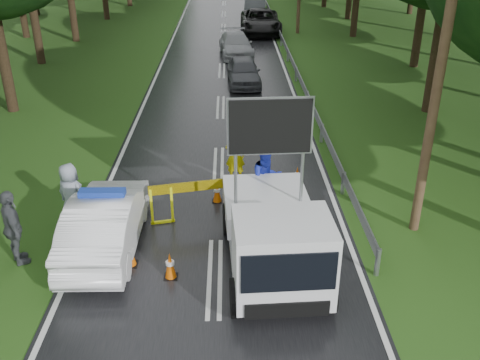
{
  "coord_description": "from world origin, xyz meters",
  "views": [
    {
      "loc": [
        0.36,
        -9.94,
        7.41
      ],
      "look_at": [
        0.63,
        2.35,
        1.3
      ],
      "focal_mm": 40.0,
      "sensor_mm": 36.0,
      "label": 1
    }
  ],
  "objects_px": {
    "officer": "(235,156)",
    "civilian": "(267,180)",
    "work_truck": "(275,235)",
    "queue_car_second": "(236,45)",
    "queue_car_first": "(244,72)",
    "queue_car_fourth": "(255,5)",
    "barrier": "(201,191)",
    "police_sedan": "(106,222)",
    "queue_car_third": "(260,21)"
  },
  "relations": [
    {
      "from": "officer",
      "to": "civilian",
      "type": "relative_size",
      "value": 0.84
    },
    {
      "from": "work_truck",
      "to": "queue_car_second",
      "type": "bearing_deg",
      "value": 88.42
    },
    {
      "from": "queue_car_first",
      "to": "queue_car_fourth",
      "type": "relative_size",
      "value": 0.79
    },
    {
      "from": "civilian",
      "to": "queue_car_second",
      "type": "bearing_deg",
      "value": 70.37
    },
    {
      "from": "barrier",
      "to": "queue_car_first",
      "type": "xyz_separation_m",
      "value": [
        1.48,
        12.83,
        -0.23
      ]
    },
    {
      "from": "barrier",
      "to": "queue_car_first",
      "type": "height_order",
      "value": "queue_car_first"
    },
    {
      "from": "work_truck",
      "to": "queue_car_first",
      "type": "relative_size",
      "value": 1.29
    },
    {
      "from": "work_truck",
      "to": "queue_car_second",
      "type": "relative_size",
      "value": 1.1
    },
    {
      "from": "police_sedan",
      "to": "barrier",
      "type": "xyz_separation_m",
      "value": [
        2.27,
        1.33,
        0.14
      ]
    },
    {
      "from": "officer",
      "to": "civilian",
      "type": "height_order",
      "value": "civilian"
    },
    {
      "from": "officer",
      "to": "queue_car_fourth",
      "type": "relative_size",
      "value": 0.34
    },
    {
      "from": "civilian",
      "to": "police_sedan",
      "type": "bearing_deg",
      "value": -178.23
    },
    {
      "from": "work_truck",
      "to": "queue_car_third",
      "type": "relative_size",
      "value": 0.84
    },
    {
      "from": "police_sedan",
      "to": "officer",
      "type": "height_order",
      "value": "officer"
    },
    {
      "from": "civilian",
      "to": "queue_car_third",
      "type": "xyz_separation_m",
      "value": [
        1.24,
        25.0,
        -0.17
      ]
    },
    {
      "from": "police_sedan",
      "to": "queue_car_second",
      "type": "relative_size",
      "value": 1.0
    },
    {
      "from": "police_sedan",
      "to": "queue_car_third",
      "type": "bearing_deg",
      "value": -101.16
    },
    {
      "from": "officer",
      "to": "queue_car_second",
      "type": "relative_size",
      "value": 0.37
    },
    {
      "from": "barrier",
      "to": "officer",
      "type": "xyz_separation_m",
      "value": [
        0.93,
        2.38,
        -0.05
      ]
    },
    {
      "from": "barrier",
      "to": "queue_car_first",
      "type": "distance_m",
      "value": 12.91
    },
    {
      "from": "work_truck",
      "to": "officer",
      "type": "height_order",
      "value": "work_truck"
    },
    {
      "from": "police_sedan",
      "to": "barrier",
      "type": "distance_m",
      "value": 2.63
    },
    {
      "from": "work_truck",
      "to": "queue_car_fourth",
      "type": "distance_m",
      "value": 35.55
    },
    {
      "from": "work_truck",
      "to": "barrier",
      "type": "distance_m",
      "value": 3.04
    },
    {
      "from": "queue_car_third",
      "to": "barrier",
      "type": "bearing_deg",
      "value": -96.49
    },
    {
      "from": "queue_car_third",
      "to": "queue_car_fourth",
      "type": "relative_size",
      "value": 1.22
    },
    {
      "from": "officer",
      "to": "queue_car_third",
      "type": "bearing_deg",
      "value": -92.86
    },
    {
      "from": "barrier",
      "to": "civilian",
      "type": "height_order",
      "value": "civilian"
    },
    {
      "from": "civilian",
      "to": "queue_car_third",
      "type": "height_order",
      "value": "civilian"
    },
    {
      "from": "work_truck",
      "to": "barrier",
      "type": "bearing_deg",
      "value": 121.9
    },
    {
      "from": "barrier",
      "to": "civilian",
      "type": "bearing_deg",
      "value": 0.34
    },
    {
      "from": "police_sedan",
      "to": "work_truck",
      "type": "relative_size",
      "value": 0.91
    },
    {
      "from": "queue_car_first",
      "to": "work_truck",
      "type": "bearing_deg",
      "value": -91.44
    },
    {
      "from": "officer",
      "to": "queue_car_third",
      "type": "relative_size",
      "value": 0.28
    },
    {
      "from": "barrier",
      "to": "queue_car_fourth",
      "type": "xyz_separation_m",
      "value": [
        2.97,
        33.04,
        -0.08
      ]
    },
    {
      "from": "work_truck",
      "to": "civilian",
      "type": "relative_size",
      "value": 2.49
    },
    {
      "from": "barrier",
      "to": "queue_car_fourth",
      "type": "relative_size",
      "value": 0.57
    },
    {
      "from": "police_sedan",
      "to": "queue_car_fourth",
      "type": "xyz_separation_m",
      "value": [
        5.24,
        34.37,
        0.06
      ]
    },
    {
      "from": "queue_car_first",
      "to": "queue_car_second",
      "type": "xyz_separation_m",
      "value": [
        -0.29,
        6.0,
        -0.01
      ]
    },
    {
      "from": "work_truck",
      "to": "queue_car_third",
      "type": "xyz_separation_m",
      "value": [
        1.25,
        27.88,
        -0.22
      ]
    },
    {
      "from": "queue_car_first",
      "to": "civilian",
      "type": "bearing_deg",
      "value": -91.16
    },
    {
      "from": "barrier",
      "to": "queue_car_fourth",
      "type": "height_order",
      "value": "queue_car_fourth"
    },
    {
      "from": "civilian",
      "to": "queue_car_second",
      "type": "relative_size",
      "value": 0.44
    },
    {
      "from": "queue_car_second",
      "to": "barrier",
      "type": "bearing_deg",
      "value": -98.4
    },
    {
      "from": "queue_car_third",
      "to": "queue_car_fourth",
      "type": "bearing_deg",
      "value": 90.4
    },
    {
      "from": "police_sedan",
      "to": "work_truck",
      "type": "distance_m",
      "value": 4.18
    },
    {
      "from": "queue_car_fourth",
      "to": "queue_car_third",
      "type": "bearing_deg",
      "value": -86.74
    },
    {
      "from": "queue_car_second",
      "to": "queue_car_third",
      "type": "xyz_separation_m",
      "value": [
        1.8,
        6.56,
        0.17
      ]
    },
    {
      "from": "police_sedan",
      "to": "queue_car_second",
      "type": "xyz_separation_m",
      "value": [
        3.46,
        20.16,
        -0.09
      ]
    },
    {
      "from": "officer",
      "to": "queue_car_second",
      "type": "distance_m",
      "value": 16.45
    }
  ]
}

